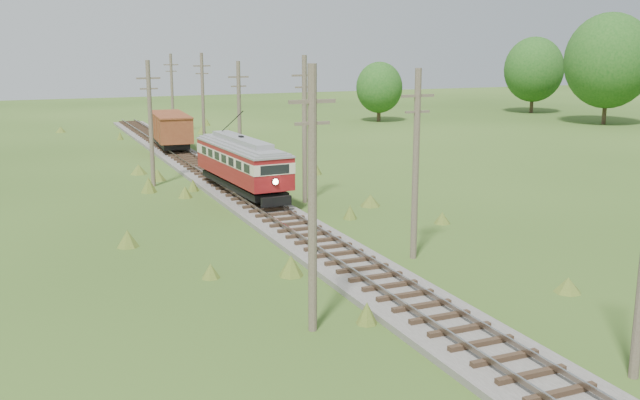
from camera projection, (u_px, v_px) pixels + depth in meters
name	position (u px, v px, depth m)	size (l,w,h in m)	color
railbed_main	(241.00, 194.00, 45.75)	(3.60, 96.00, 0.57)	#605B54
streetcar	(242.00, 161.00, 45.05)	(3.16, 11.17, 5.06)	black
gondola	(170.00, 128.00, 64.98)	(3.44, 9.01, 2.94)	black
gravel_pile	(244.00, 156.00, 59.04)	(3.57, 3.79, 1.30)	gray
utility_pole_r_2	(416.00, 163.00, 31.75)	(1.60, 0.30, 8.60)	brown
utility_pole_r_3	(305.00, 128.00, 43.35)	(1.60, 0.30, 9.00)	brown
utility_pole_r_4	(239.00, 115.00, 55.01)	(1.60, 0.30, 8.40)	brown
utility_pole_r_5	(203.00, 100.00, 66.79)	(1.60, 0.30, 8.90)	brown
utility_pole_r_6	(172.00, 93.00, 78.41)	(1.60, 0.30, 8.70)	brown
utility_pole_l_a	(312.00, 198.00, 23.43)	(1.60, 0.30, 9.00)	brown
utility_pole_l_b	(151.00, 122.00, 48.51)	(1.60, 0.30, 8.60)	brown
tree_right_4	(609.00, 61.00, 86.49)	(10.50, 10.50, 13.53)	#38281C
tree_right_5	(534.00, 69.00, 101.96)	(8.40, 8.40, 10.82)	#38281C
tree_mid_b	(379.00, 87.00, 90.55)	(5.88, 5.88, 7.57)	#38281C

